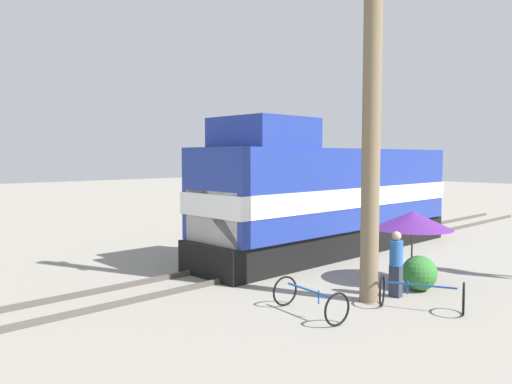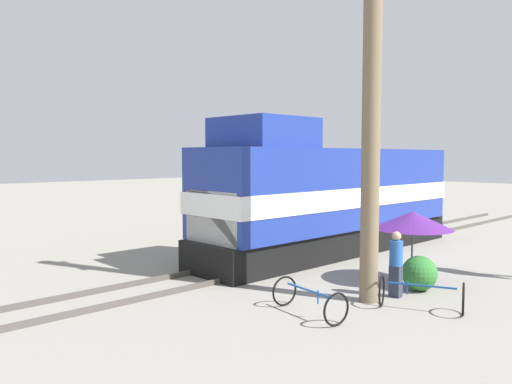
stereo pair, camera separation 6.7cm
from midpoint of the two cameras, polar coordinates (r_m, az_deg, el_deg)
ground_plane at (r=16.30m, az=-1.00°, el=-8.87°), size 120.00×120.00×0.00m
rail_near at (r=16.80m, az=-2.67°, el=-8.22°), size 0.08×41.68×0.15m
rail_far at (r=15.78m, az=0.80°, el=-9.03°), size 0.08×41.68×0.15m
locomotive at (r=18.94m, az=8.06°, el=-0.64°), size 2.90×12.46×4.91m
utility_pole at (r=12.88m, az=13.00°, el=13.69°), size 1.80×0.46×11.56m
vendor_umbrella at (r=14.99m, az=17.33°, el=-3.10°), size 2.26×2.26×2.08m
shrub_cluster at (r=14.46m, az=18.04°, el=-8.81°), size 0.95×0.95×0.95m
person_bystander at (r=13.55m, az=15.58°, el=-7.65°), size 0.34×0.34×1.72m
bicycle at (r=12.67m, az=18.25°, el=-11.03°), size 2.04×1.47×0.77m
bicycle_spare at (r=11.77m, az=5.96°, el=-12.08°), size 1.94×1.01×0.74m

